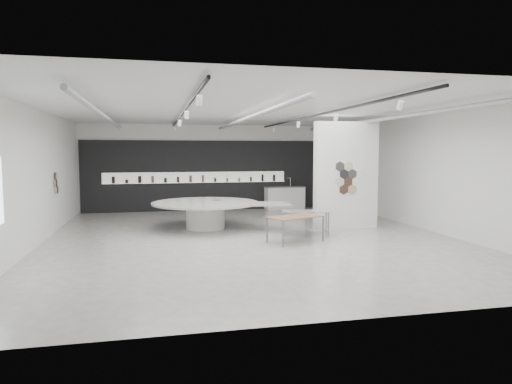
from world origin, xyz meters
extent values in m
cube|color=#B3B0A9|center=(0.00, 0.00, -0.01)|extent=(12.00, 14.00, 0.01)
cube|color=silver|center=(0.00, 0.00, 3.80)|extent=(12.00, 14.00, 0.01)
cube|color=white|center=(0.00, 7.00, 1.90)|extent=(12.00, 0.01, 3.80)
cube|color=white|center=(0.00, -7.00, 1.90)|extent=(12.00, 0.01, 3.80)
cube|color=white|center=(6.00, 0.00, 1.90)|extent=(0.01, 14.00, 3.80)
cube|color=white|center=(-6.00, 0.00, 1.90)|extent=(0.01, 14.00, 3.80)
cylinder|color=#939396|center=(-4.20, 0.50, 3.62)|extent=(0.12, 12.00, 0.12)
cylinder|color=#939396|center=(0.00, 0.50, 3.62)|extent=(0.12, 12.00, 0.12)
cylinder|color=#939396|center=(4.20, 0.50, 3.62)|extent=(0.12, 12.00, 0.12)
cube|color=black|center=(-2.00, 0.00, 3.70)|extent=(0.05, 13.00, 0.06)
cylinder|color=white|center=(-2.00, -5.00, 3.52)|extent=(0.11, 0.18, 0.21)
cylinder|color=white|center=(-2.00, -1.70, 3.52)|extent=(0.11, 0.18, 0.21)
cylinder|color=white|center=(-2.00, 1.60, 3.52)|extent=(0.11, 0.18, 0.21)
cylinder|color=white|center=(-2.00, 4.90, 3.52)|extent=(0.11, 0.18, 0.21)
cube|color=black|center=(2.00, 0.00, 3.70)|extent=(0.05, 13.00, 0.06)
cylinder|color=white|center=(2.00, -5.00, 3.52)|extent=(0.11, 0.18, 0.21)
cylinder|color=white|center=(2.00, -1.70, 3.52)|extent=(0.11, 0.18, 0.21)
cylinder|color=white|center=(2.00, 1.60, 3.52)|extent=(0.11, 0.18, 0.21)
cylinder|color=white|center=(2.00, 4.90, 3.52)|extent=(0.11, 0.18, 0.21)
cylinder|color=beige|center=(-5.97, 2.50, 1.35)|extent=(0.03, 0.28, 0.28)
cylinder|color=black|center=(-5.97, 2.76, 1.35)|extent=(0.03, 0.28, 0.28)
cylinder|color=black|center=(-5.97, 2.63, 1.58)|extent=(0.03, 0.28, 0.28)
cylinder|color=tan|center=(-5.97, 2.37, 1.58)|extent=(0.03, 0.28, 0.28)
cylinder|color=#3F2B1F|center=(-5.97, 2.50, 1.81)|extent=(0.03, 0.28, 0.28)
cylinder|color=white|center=(-5.97, 2.76, 1.81)|extent=(0.03, 0.28, 0.28)
cube|color=black|center=(0.00, 6.94, 1.55)|extent=(11.80, 0.10, 3.10)
cube|color=white|center=(-1.00, 6.87, 1.48)|extent=(8.00, 0.06, 0.46)
cube|color=white|center=(-1.00, 6.81, 1.25)|extent=(8.00, 0.18, 0.02)
cylinder|color=black|center=(-4.53, 6.81, 1.41)|extent=(0.13, 0.13, 0.29)
cylinder|color=black|center=(-3.99, 6.81, 1.34)|extent=(0.13, 0.13, 0.15)
cylinder|color=black|center=(-3.44, 6.81, 1.42)|extent=(0.14, 0.14, 0.30)
cylinder|color=brown|center=(-2.90, 6.81, 1.41)|extent=(0.12, 0.12, 0.29)
cylinder|color=black|center=(-2.36, 6.81, 1.37)|extent=(0.12, 0.12, 0.21)
cylinder|color=black|center=(-1.81, 6.81, 1.39)|extent=(0.10, 0.10, 0.25)
cylinder|color=brown|center=(-1.27, 6.81, 1.42)|extent=(0.12, 0.12, 0.30)
cylinder|color=brown|center=(-0.73, 6.81, 1.42)|extent=(0.10, 0.10, 0.31)
cylinder|color=black|center=(-0.19, 6.81, 1.35)|extent=(0.09, 0.09, 0.17)
cylinder|color=brown|center=(0.36, 6.81, 1.35)|extent=(0.10, 0.10, 0.16)
cylinder|color=brown|center=(0.90, 6.81, 1.34)|extent=(0.09, 0.09, 0.15)
cylinder|color=black|center=(1.44, 6.81, 1.37)|extent=(0.09, 0.09, 0.21)
cylinder|color=black|center=(1.99, 6.81, 1.42)|extent=(0.11, 0.11, 0.31)
cylinder|color=black|center=(2.53, 6.81, 1.41)|extent=(0.11, 0.11, 0.29)
cube|color=white|center=(3.50, 1.00, 1.80)|extent=(2.20, 0.35, 3.60)
cylinder|color=#3F2B1F|center=(3.50, 0.81, 1.60)|extent=(0.34, 0.03, 0.34)
cylinder|color=white|center=(3.80, 0.81, 1.60)|extent=(0.34, 0.03, 0.34)
cylinder|color=beige|center=(3.20, 0.81, 1.60)|extent=(0.34, 0.03, 0.34)
cylinder|color=black|center=(3.65, 0.81, 1.86)|extent=(0.34, 0.03, 0.34)
cylinder|color=black|center=(3.35, 0.81, 1.86)|extent=(0.34, 0.03, 0.34)
cylinder|color=tan|center=(3.65, 0.81, 1.34)|extent=(0.34, 0.03, 0.34)
cylinder|color=#3F2B1F|center=(3.35, 0.81, 1.34)|extent=(0.34, 0.03, 0.34)
cylinder|color=white|center=(3.95, 0.81, 1.86)|extent=(0.34, 0.03, 0.34)
cylinder|color=beige|center=(3.50, 0.81, 2.12)|extent=(0.34, 0.03, 0.34)
cylinder|color=black|center=(3.20, 0.81, 2.12)|extent=(0.34, 0.03, 0.34)
cylinder|color=white|center=(-1.16, 1.95, 0.42)|extent=(1.44, 1.44, 0.85)
cylinder|color=#A7A69E|center=(-1.16, 1.95, 0.88)|extent=(3.99, 3.99, 0.06)
cube|color=#A7A69E|center=(0.76, 1.22, 0.88)|extent=(1.70, 1.18, 0.05)
cube|color=tan|center=(-2.15, 2.06, 0.91)|extent=(0.27, 0.21, 0.01)
cube|color=#3F2B1F|center=(-0.69, 2.49, 0.91)|extent=(0.27, 0.21, 0.01)
cube|color=#886446|center=(1.13, -0.89, 0.73)|extent=(1.78, 1.36, 0.03)
cube|color=slate|center=(0.58, -1.52, 0.36)|extent=(0.05, 0.05, 0.72)
cube|color=slate|center=(0.29, -0.86, 0.36)|extent=(0.05, 0.05, 0.72)
cube|color=slate|center=(1.97, -0.93, 0.36)|extent=(0.05, 0.05, 0.72)
cube|color=slate|center=(1.69, -0.27, 0.36)|extent=(0.05, 0.05, 0.72)
cube|color=gray|center=(1.81, 0.20, 0.73)|extent=(1.59, 1.09, 0.03)
cube|color=slate|center=(1.06, 0.07, 0.36)|extent=(0.05, 0.05, 0.72)
cube|color=slate|center=(1.23, 0.69, 0.36)|extent=(0.05, 0.05, 0.72)
cube|color=slate|center=(2.38, -0.29, 0.36)|extent=(0.05, 0.05, 0.72)
cube|color=slate|center=(2.55, 0.33, 0.36)|extent=(0.05, 0.05, 0.72)
cube|color=white|center=(2.96, 6.54, 0.49)|extent=(1.78, 0.72, 0.99)
cube|color=gray|center=(2.96, 6.54, 1.00)|extent=(1.82, 0.77, 0.03)
cylinder|color=silver|center=(3.28, 6.72, 1.22)|extent=(0.03, 0.03, 0.39)
cylinder|color=silver|center=(3.19, 6.72, 1.40)|extent=(0.18, 0.03, 0.03)
camera|label=1|loc=(-2.81, -13.35, 2.59)|focal=32.00mm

